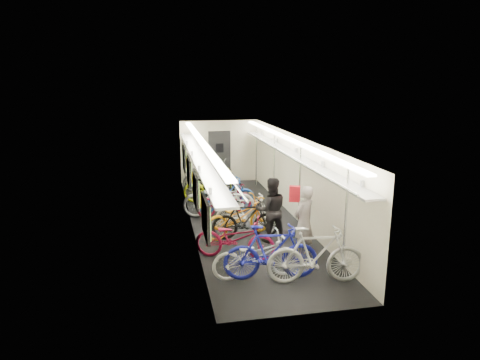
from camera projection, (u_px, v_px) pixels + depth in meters
name	position (u px, v px, depth m)	size (l,w,h in m)	color
train_car_shell	(228.00, 160.00, 12.34)	(10.00, 10.00, 10.00)	black
bicycle_0	(256.00, 256.00, 8.59)	(0.63, 1.80, 0.95)	silver
bicycle_1	(271.00, 252.00, 8.50)	(0.54, 1.91, 1.15)	#191D99
bicycle_2	(235.00, 238.00, 9.51)	(0.64, 1.83, 0.96)	maroon
bicycle_3	(245.00, 220.00, 10.69)	(0.48, 1.70, 1.02)	black
bicycle_4	(239.00, 217.00, 10.88)	(0.69, 1.97, 1.03)	orange
bicycle_5	(247.00, 212.00, 11.33)	(0.48, 1.68, 1.01)	white
bicycle_6	(219.00, 199.00, 12.42)	(0.73, 2.09, 1.10)	silver
bicycle_7	(225.00, 194.00, 12.85)	(0.52, 1.85, 1.11)	#1B49A7
bicycle_8	(225.00, 200.00, 12.60)	(0.63, 1.79, 0.94)	maroon
bicycle_9	(218.00, 184.00, 14.16)	(0.52, 1.84, 1.10)	black
bicycle_10	(214.00, 186.00, 14.06)	(0.69, 1.99, 1.04)	#C3CC13
bicycle_11	(316.00, 255.00, 8.33)	(0.55, 1.95, 1.17)	silver
bicycle_12	(209.00, 177.00, 15.48)	(0.66, 1.89, 0.99)	#59585D
bicycle_14	(210.00, 173.00, 16.00)	(0.68, 1.96, 1.03)	slate
passenger_near	(304.00, 222.00, 9.56)	(0.60, 0.39, 1.65)	gray
passenger_mid	(271.00, 210.00, 10.47)	(0.79, 0.61, 1.62)	black
backpack	(295.00, 194.00, 10.15)	(0.26, 0.14, 0.38)	red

